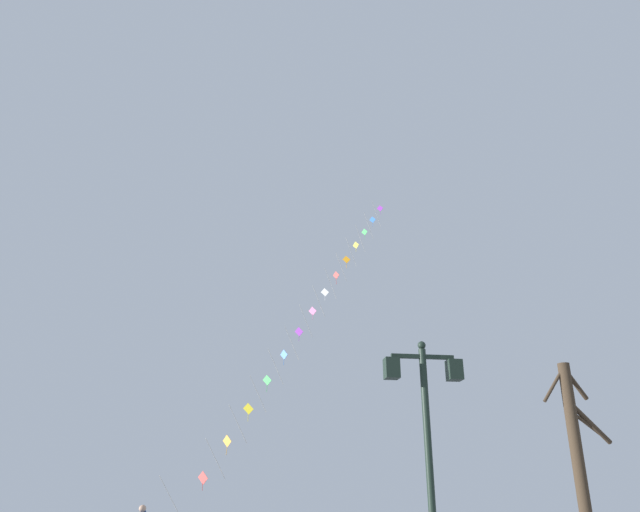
% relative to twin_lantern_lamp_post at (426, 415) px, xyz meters
% --- Properties ---
extents(twin_lantern_lamp_post, '(1.55, 0.28, 4.72)m').
position_rel_twin_lantern_lamp_post_xyz_m(twin_lantern_lamp_post, '(0.00, 0.00, 0.00)').
color(twin_lantern_lamp_post, '#1E2D23').
rests_on(twin_lantern_lamp_post, ground_plane).
extents(kite_train, '(11.97, 14.93, 21.10)m').
position_rel_twin_lantern_lamp_post_xyz_m(kite_train, '(0.17, 18.75, 7.79)').
color(kite_train, brown).
rests_on(kite_train, ground_plane).
extents(bare_tree, '(1.81, 0.70, 4.76)m').
position_rel_twin_lantern_lamp_post_xyz_m(bare_tree, '(3.97, 1.74, -0.75)').
color(bare_tree, '#423323').
rests_on(bare_tree, ground_plane).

